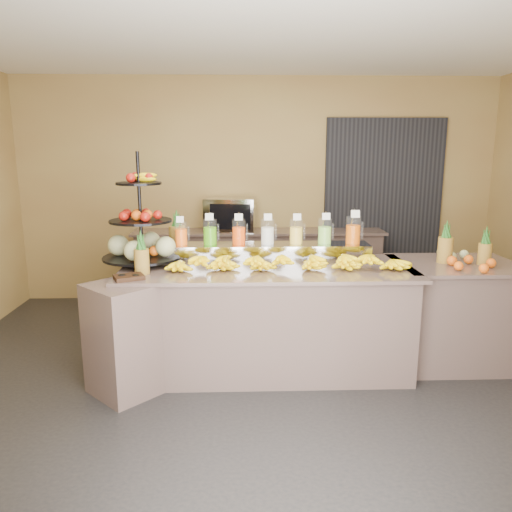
{
  "coord_description": "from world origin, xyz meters",
  "views": [
    {
      "loc": [
        -0.24,
        -3.87,
        1.94
      ],
      "look_at": [
        -0.1,
        0.3,
        1.03
      ],
      "focal_mm": 35.0,
      "sensor_mm": 36.0,
      "label": 1
    }
  ],
  "objects_px": {
    "condiment_caddy": "(129,277)",
    "fruit_stand": "(147,236)",
    "pitcher_tray": "(267,252)",
    "oven_warmer": "(231,214)",
    "banana_heap": "(285,259)",
    "right_fruit_pile": "(467,258)"
  },
  "relations": [
    {
      "from": "condiment_caddy",
      "to": "fruit_stand",
      "type": "bearing_deg",
      "value": 84.83
    },
    {
      "from": "condiment_caddy",
      "to": "pitcher_tray",
      "type": "bearing_deg",
      "value": 30.06
    },
    {
      "from": "pitcher_tray",
      "to": "condiment_caddy",
      "type": "xyz_separation_m",
      "value": [
        -1.12,
        -0.65,
        -0.06
      ]
    },
    {
      "from": "right_fruit_pile",
      "to": "fruit_stand",
      "type": "bearing_deg",
      "value": 175.76
    },
    {
      "from": "banana_heap",
      "to": "oven_warmer",
      "type": "height_order",
      "value": "oven_warmer"
    },
    {
      "from": "banana_heap",
      "to": "right_fruit_pile",
      "type": "xyz_separation_m",
      "value": [
        1.59,
        0.05,
        -0.01
      ]
    },
    {
      "from": "fruit_stand",
      "to": "condiment_caddy",
      "type": "distance_m",
      "value": 0.61
    },
    {
      "from": "banana_heap",
      "to": "condiment_caddy",
      "type": "xyz_separation_m",
      "value": [
        -1.25,
        -0.3,
        -0.07
      ]
    },
    {
      "from": "fruit_stand",
      "to": "condiment_caddy",
      "type": "xyz_separation_m",
      "value": [
        -0.05,
        -0.56,
        -0.23
      ]
    },
    {
      "from": "fruit_stand",
      "to": "oven_warmer",
      "type": "distance_m",
      "value": 1.9
    },
    {
      "from": "condiment_caddy",
      "to": "oven_warmer",
      "type": "bearing_deg",
      "value": 71.94
    },
    {
      "from": "oven_warmer",
      "to": "condiment_caddy",
      "type": "bearing_deg",
      "value": -101.27
    },
    {
      "from": "banana_heap",
      "to": "pitcher_tray",
      "type": "bearing_deg",
      "value": 110.24
    },
    {
      "from": "pitcher_tray",
      "to": "banana_heap",
      "type": "height_order",
      "value": "banana_heap"
    },
    {
      "from": "fruit_stand",
      "to": "right_fruit_pile",
      "type": "distance_m",
      "value": 2.8
    },
    {
      "from": "fruit_stand",
      "to": "oven_warmer",
      "type": "height_order",
      "value": "fruit_stand"
    },
    {
      "from": "condiment_caddy",
      "to": "oven_warmer",
      "type": "xyz_separation_m",
      "value": [
        0.76,
        2.32,
        0.19
      ]
    },
    {
      "from": "fruit_stand",
      "to": "condiment_caddy",
      "type": "relative_size",
      "value": 4.44
    },
    {
      "from": "pitcher_tray",
      "to": "fruit_stand",
      "type": "bearing_deg",
      "value": -175.27
    },
    {
      "from": "banana_heap",
      "to": "condiment_caddy",
      "type": "relative_size",
      "value": 9.19
    },
    {
      "from": "fruit_stand",
      "to": "oven_warmer",
      "type": "relative_size",
      "value": 1.61
    },
    {
      "from": "pitcher_tray",
      "to": "right_fruit_pile",
      "type": "height_order",
      "value": "right_fruit_pile"
    }
  ]
}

